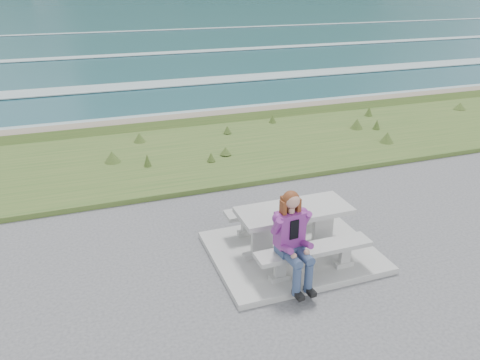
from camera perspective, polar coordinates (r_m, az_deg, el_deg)
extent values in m
cube|color=#A3A39E|center=(7.79, 6.36, -8.70)|extent=(2.60, 2.10, 0.10)
cube|color=#A3A39E|center=(7.55, 2.64, -8.91)|extent=(0.62, 0.12, 0.08)
cube|color=#A3A39E|center=(7.39, 2.69, -6.98)|extent=(0.34, 0.09, 0.51)
cube|color=#A3A39E|center=(7.25, 2.73, -4.97)|extent=(0.62, 0.12, 0.08)
cube|color=#A3A39E|center=(7.97, 9.92, -7.37)|extent=(0.62, 0.12, 0.08)
cube|color=#A3A39E|center=(7.82, 10.07, -5.52)|extent=(0.34, 0.09, 0.51)
cube|color=#A3A39E|center=(7.68, 10.22, -3.60)|extent=(0.62, 0.12, 0.08)
cube|color=#A3A39E|center=(7.41, 6.62, -3.73)|extent=(1.80, 0.75, 0.08)
cube|color=#A3A39E|center=(7.02, 4.84, -11.78)|extent=(0.30, 0.12, 0.08)
cube|color=#A3A39E|center=(6.93, 4.89, -10.77)|extent=(0.17, 0.09, 0.22)
cube|color=#A3A39E|center=(6.85, 4.93, -9.74)|extent=(0.30, 0.12, 0.08)
cube|color=#A3A39E|center=(7.47, 12.54, -9.92)|extent=(0.30, 0.12, 0.08)
cube|color=#A3A39E|center=(7.38, 12.64, -8.95)|extent=(0.17, 0.09, 0.22)
cube|color=#A3A39E|center=(7.31, 12.75, -7.96)|extent=(0.30, 0.12, 0.08)
cube|color=#A3A39E|center=(7.02, 9.01, -8.32)|extent=(1.80, 0.35, 0.07)
cube|color=#A3A39E|center=(8.10, 0.77, -6.40)|extent=(0.30, 0.12, 0.08)
cube|color=#A3A39E|center=(8.03, 0.78, -5.48)|extent=(0.17, 0.09, 0.22)
cube|color=#A3A39E|center=(7.96, 0.78, -4.53)|extent=(0.30, 0.12, 0.08)
cube|color=#A3A39E|center=(8.49, 7.64, -5.12)|extent=(0.30, 0.12, 0.08)
cube|color=#A3A39E|center=(8.42, 7.70, -4.22)|extent=(0.17, 0.09, 0.22)
cube|color=#A3A39E|center=(8.36, 7.75, -3.31)|extent=(0.30, 0.12, 0.08)
cube|color=#A3A39E|center=(8.11, 4.37, -3.45)|extent=(1.80, 0.35, 0.07)
cube|color=#325620|center=(12.03, -3.98, 3.17)|extent=(160.00, 4.50, 0.22)
cube|color=#6C5F51|center=(14.70, -7.12, 6.88)|extent=(160.00, 0.80, 2.20)
cube|color=silver|center=(20.95, -10.71, 6.77)|extent=(220.00, 3.00, 0.06)
cube|color=silver|center=(28.65, -13.50, 11.05)|extent=(220.00, 2.00, 0.06)
cube|color=silver|center=(40.42, -15.72, 14.36)|extent=(220.00, 1.40, 0.06)
cube|color=silver|center=(58.25, -17.40, 16.79)|extent=(220.00, 1.00, 0.06)
cube|color=navy|center=(6.78, 6.88, -10.78)|extent=(0.43, 0.72, 0.57)
cube|color=#7D2A80|center=(6.66, 6.07, -5.93)|extent=(0.42, 0.27, 0.52)
sphere|color=tan|center=(6.44, 6.33, -2.50)|extent=(0.22, 0.22, 0.22)
sphere|color=brown|center=(6.45, 6.23, -2.33)|extent=(0.24, 0.24, 0.24)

